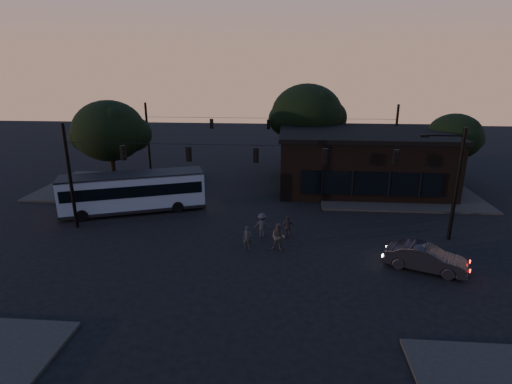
# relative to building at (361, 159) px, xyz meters

# --- Properties ---
(ground) EXTENTS (120.00, 120.00, 0.00)m
(ground) POSITION_rel_building_xyz_m (-9.00, -15.97, -2.71)
(ground) COLOR black
(ground) RESTS_ON ground
(sidewalk_far_right) EXTENTS (14.00, 10.00, 0.15)m
(sidewalk_far_right) POSITION_rel_building_xyz_m (3.00, -1.97, -2.63)
(sidewalk_far_right) COLOR black
(sidewalk_far_right) RESTS_ON ground
(sidewalk_far_left) EXTENTS (14.00, 10.00, 0.15)m
(sidewalk_far_left) POSITION_rel_building_xyz_m (-23.00, -1.97, -2.63)
(sidewalk_far_left) COLOR black
(sidewalk_far_left) RESTS_ON ground
(building) EXTENTS (15.40, 10.41, 5.40)m
(building) POSITION_rel_building_xyz_m (0.00, 0.00, 0.00)
(building) COLOR black
(building) RESTS_ON ground
(tree_behind) EXTENTS (7.60, 7.60, 9.43)m
(tree_behind) POSITION_rel_building_xyz_m (-5.00, 6.03, 3.48)
(tree_behind) COLOR black
(tree_behind) RESTS_ON ground
(tree_right) EXTENTS (5.20, 5.20, 6.86)m
(tree_right) POSITION_rel_building_xyz_m (9.00, 2.03, 1.93)
(tree_right) COLOR black
(tree_right) RESTS_ON ground
(tree_left) EXTENTS (6.40, 6.40, 8.30)m
(tree_left) POSITION_rel_building_xyz_m (-23.00, -2.97, 2.86)
(tree_left) COLOR black
(tree_left) RESTS_ON ground
(signal_rig_near) EXTENTS (26.24, 0.30, 7.50)m
(signal_rig_near) POSITION_rel_building_xyz_m (-9.00, -11.97, 1.74)
(signal_rig_near) COLOR black
(signal_rig_near) RESTS_ON ground
(signal_rig_far) EXTENTS (26.24, 0.30, 7.50)m
(signal_rig_far) POSITION_rel_building_xyz_m (-9.00, 4.03, 1.50)
(signal_rig_far) COLOR black
(signal_rig_far) RESTS_ON ground
(bus) EXTENTS (11.20, 6.22, 3.10)m
(bus) POSITION_rel_building_xyz_m (-19.02, -8.37, -0.97)
(bus) COLOR gray
(bus) RESTS_ON ground
(car) EXTENTS (4.66, 3.11, 1.45)m
(car) POSITION_rel_building_xyz_m (1.03, -16.41, -1.98)
(car) COLOR black
(car) RESTS_ON ground
(pedestrian_a) EXTENTS (0.60, 0.44, 1.53)m
(pedestrian_a) POSITION_rel_building_xyz_m (-9.35, -14.56, -1.95)
(pedestrian_a) COLOR black
(pedestrian_a) RESTS_ON ground
(pedestrian_b) EXTENTS (0.97, 0.82, 1.77)m
(pedestrian_b) POSITION_rel_building_xyz_m (-7.39, -14.56, -1.82)
(pedestrian_b) COLOR #332E2E
(pedestrian_b) RESTS_ON ground
(pedestrian_c) EXTENTS (0.95, 0.46, 1.58)m
(pedestrian_c) POSITION_rel_building_xyz_m (-6.79, -12.60, -1.92)
(pedestrian_c) COLOR black
(pedestrian_c) RESTS_ON ground
(pedestrian_d) EXTENTS (1.11, 0.67, 1.69)m
(pedestrian_d) POSITION_rel_building_xyz_m (-8.55, -12.57, -1.86)
(pedestrian_d) COLOR black
(pedestrian_d) RESTS_ON ground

